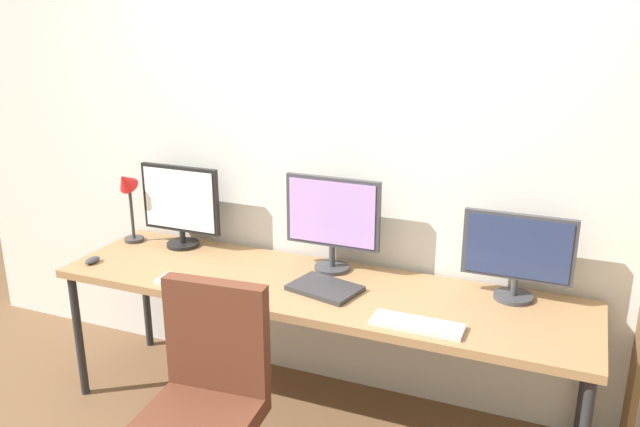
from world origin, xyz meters
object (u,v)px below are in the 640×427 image
Objects in this scene: monitor_left at (181,204)px; laptop_closed at (325,288)px; monitor_right at (518,253)px; keyboard_right at (417,325)px; desk_lamp at (127,193)px; keyboard_left at (191,283)px; desk at (316,294)px; office_chair at (207,427)px; computer_mouse at (92,260)px; monitor_center at (332,218)px.

laptop_closed is (0.96, -0.25, -0.23)m from monitor_left.
keyboard_right is at bearing -127.55° from monitor_right.
desk_lamp reaches higher than keyboard_left.
monitor_left is (-0.90, 0.21, 0.29)m from desk.
desk is at bearing 160.83° from laptop_closed.
monitor_right reaches higher than keyboard_right.
office_chair is at bearing -143.41° from keyboard_right.
monitor_left is at bearing 127.11° from office_chair.
computer_mouse is at bearing -169.17° from monitor_right.
monitor_right is 0.60m from keyboard_right.
office_chair is at bearing -99.34° from monitor_center.
monitor_left is 1.48× the size of laptop_closed.
keyboard_right is (0.56, -0.44, -0.27)m from monitor_center.
monitor_center is (0.90, -0.00, 0.03)m from monitor_left.
monitor_center reaches higher than keyboard_right.
monitor_right is at bearing 13.27° from desk.
monitor_right is (0.90, 0.21, 0.27)m from desk.
keyboard_left is 0.65m from laptop_closed.
keyboard_left is 0.64m from computer_mouse.
keyboard_right is 0.53m from laptop_closed.
monitor_left is 0.61m from keyboard_left.
monitor_left is 0.55m from computer_mouse.
keyboard_right is at bearing -16.85° from monitor_left.
desk_lamp is (-1.04, 0.91, 0.63)m from office_chair.
desk is 0.09m from laptop_closed.
office_chair is at bearing -53.26° from keyboard_left.
keyboard_left reaches higher than desk.
monitor_center reaches higher than desk_lamp.
laptop_closed is at bearing 72.92° from office_chair.
computer_mouse is at bearing -171.03° from desk.
laptop_closed is at bearing 6.75° from computer_mouse.
keyboard_left is (0.64, -0.38, -0.28)m from desk_lamp.
monitor_right is at bearing 42.65° from office_chair.
monitor_right is at bearing 52.45° from keyboard_right.
monitor_right is at bearing 16.85° from keyboard_left.
keyboard_right is (1.46, -0.44, -0.24)m from monitor_left.
office_chair is at bearing -93.64° from laptop_closed.
desk_lamp is at bearing 138.85° from office_chair.
monitor_right reaches higher than office_chair.
desk is at bearing -90.00° from monitor_center.
monitor_center reaches higher than office_chair.
keyboard_right is at bearing -12.05° from desk_lamp.
desk is 0.61m from keyboard_right.
desk_lamp is at bearing 167.95° from keyboard_right.
office_chair is 1.17m from monitor_center.
keyboard_left is (-0.56, -0.44, -0.27)m from monitor_center.
keyboard_right is at bearing -38.30° from monitor_center.
keyboard_left is 1.12m from keyboard_right.
desk is 0.61m from keyboard_left.
monitor_center is at bearing 38.30° from keyboard_left.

